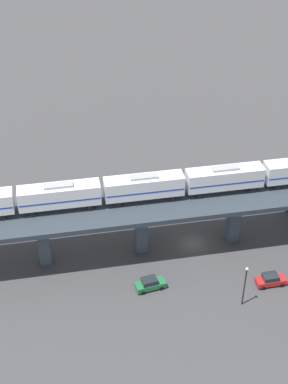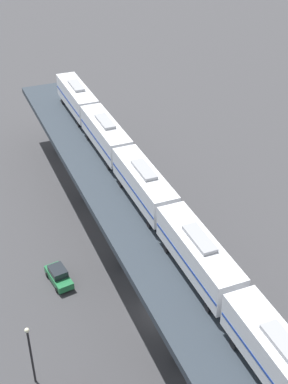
% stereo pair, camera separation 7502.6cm
% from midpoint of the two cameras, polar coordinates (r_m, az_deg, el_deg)
% --- Properties ---
extents(ground_plane, '(400.00, 400.00, 0.00)m').
position_cam_midpoint_polar(ground_plane, '(63.80, 36.66, -26.49)').
color(ground_plane, '#38383A').
extents(elevated_viaduct, '(27.44, 91.72, 8.77)m').
position_cam_midpoint_polar(elevated_viaduct, '(58.30, 39.08, -22.24)').
color(elevated_viaduct, '#283039').
rests_on(elevated_viaduct, ground).
extents(subway_train, '(15.77, 61.61, 4.45)m').
position_cam_midpoint_polar(subway_train, '(58.30, 35.10, -14.66)').
color(subway_train, silver).
rests_on(subway_train, elevated_viaduct).
extents(street_car_green, '(3.20, 4.75, 1.89)m').
position_cam_midpoint_polar(street_car_green, '(59.89, 24.83, -24.70)').
color(street_car_green, '#1E6638').
rests_on(street_car_green, ground).
extents(street_lamp, '(0.44, 0.44, 6.94)m').
position_cam_midpoint_polar(street_lamp, '(52.05, 31.61, -34.70)').
color(street_lamp, black).
rests_on(street_lamp, ground).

